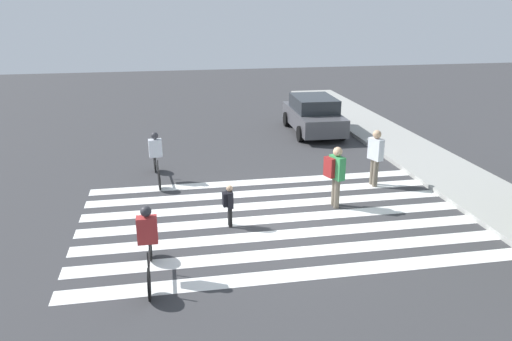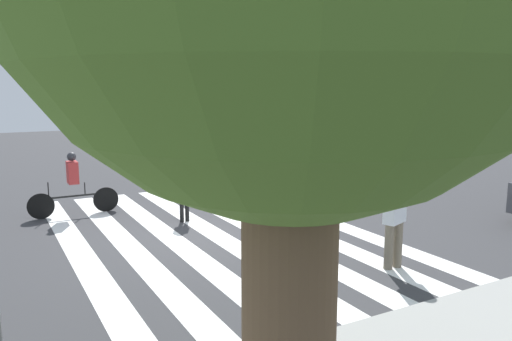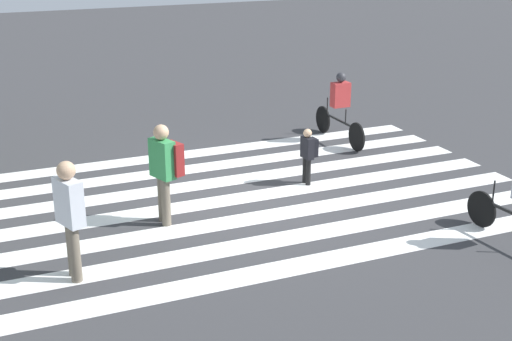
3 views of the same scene
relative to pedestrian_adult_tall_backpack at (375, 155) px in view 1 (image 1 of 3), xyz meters
name	(u,v)px [view 1 (image 1 of 3)]	position (x,y,z in m)	size (l,w,h in m)	color
ground_plane	(275,219)	(1.90, -3.50, -0.98)	(60.00, 60.00, 0.00)	#38383A
sidewalk_curb	(493,200)	(1.90, 2.75, -0.91)	(36.00, 2.50, 0.14)	#9E9E99
crosswalk_stripes	(275,219)	(1.90, -3.50, -0.98)	(6.14, 10.00, 0.01)	white
pedestrian_adult_tall_backpack	(375,155)	(0.00, 0.00, 0.00)	(0.53, 0.37, 1.74)	#6B6051
pedestrian_child_with_backpack	(229,202)	(2.11, -4.74, -0.34)	(0.31, 0.26, 1.09)	black
pedestrian_adult_blue_shirt	(335,172)	(1.37, -1.74, 0.01)	(0.51, 0.49, 1.70)	#6B6051
cyclist_far_lane	(156,154)	(-1.63, -6.52, -0.12)	(2.30, 0.42, 1.57)	black
cyclist_mid_street	(148,240)	(4.30, -6.64, -0.12)	(2.19, 0.40, 1.59)	black
car_parked_far_curb	(313,115)	(-6.58, 0.04, -0.20)	(4.34, 2.04, 1.55)	#4C4C51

